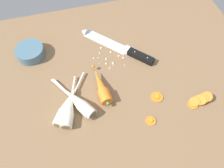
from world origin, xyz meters
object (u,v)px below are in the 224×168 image
object	(u,v)px
parsnip_back	(69,109)
carrot_slice_stray_mid	(151,121)
parsnip_mid_right	(67,106)
prep_bowl	(30,52)
carrot_slice_stray_near	(157,97)
chefs_knife	(114,45)
whole_carrot	(102,87)
parsnip_mid_left	(78,101)
carrot_slice_stack	(200,100)
parsnip_front	(78,102)

from	to	relation	value
parsnip_back	carrot_slice_stray_mid	distance (cm)	27.71
parsnip_mid_right	carrot_slice_stray_mid	size ratio (longest dim) A/B	5.89
carrot_slice_stray_mid	prep_bowl	size ratio (longest dim) A/B	0.31
carrot_slice_stray_near	carrot_slice_stray_mid	bearing A→B (deg)	-123.65
chefs_knife	parsnip_mid_right	world-z (taller)	parsnip_mid_right
whole_carrot	parsnip_mid_left	xyz separation A→B (cm)	(-9.32, -3.44, -0.12)
parsnip_mid_left	prep_bowl	distance (cm)	30.24
chefs_knife	prep_bowl	xyz separation A→B (cm)	(-33.60, 3.85, 1.50)
carrot_slice_stray_mid	carrot_slice_stray_near	bearing A→B (deg)	56.35
parsnip_mid_right	whole_carrot	bearing A→B (deg)	18.32
carrot_slice_stack	parsnip_mid_left	bearing A→B (deg)	166.22
carrot_slice_stack	prep_bowl	xyz separation A→B (cm)	(-55.42, 36.85, 1.18)
parsnip_front	prep_bowl	size ratio (longest dim) A/B	1.77
parsnip_mid_left	carrot_slice_stray_near	distance (cm)	28.03
chefs_knife	carrot_slice_stray_mid	world-z (taller)	chefs_knife
carrot_slice_stack	carrot_slice_stray_near	world-z (taller)	carrot_slice_stack
parsnip_back	prep_bowl	xyz separation A→B (cm)	(-10.84, 28.81, 0.17)
parsnip_mid_right	prep_bowl	size ratio (longest dim) A/B	1.85
parsnip_front	parsnip_mid_right	bearing A→B (deg)	-172.38
whole_carrot	carrot_slice_stack	bearing A→B (deg)	-22.98
parsnip_mid_left	carrot_slice_stack	size ratio (longest dim) A/B	2.07
parsnip_back	carrot_slice_stack	bearing A→B (deg)	-10.22
chefs_knife	parsnip_front	world-z (taller)	parsnip_front
parsnip_front	parsnip_mid_left	bearing A→B (deg)	122.98
parsnip_mid_left	parsnip_mid_right	xyz separation A→B (cm)	(-3.77, -0.90, -0.00)
parsnip_front	parsnip_mid_left	xyz separation A→B (cm)	(-0.24, 0.36, 0.00)
parsnip_mid_right	carrot_slice_stray_near	world-z (taller)	parsnip_mid_right
whole_carrot	prep_bowl	bearing A→B (deg)	135.20
parsnip_front	prep_bowl	bearing A→B (deg)	117.95
parsnip_mid_right	chefs_knife	bearing A→B (deg)	45.66
parsnip_front	parsnip_mid_right	distance (cm)	4.04
parsnip_front	carrot_slice_stray_near	distance (cm)	27.74
carrot_slice_stray_near	carrot_slice_stray_mid	world-z (taller)	same
parsnip_mid_right	carrot_slice_stack	distance (cm)	46.00
prep_bowl	parsnip_mid_right	bearing A→B (deg)	-69.43
chefs_knife	parsnip_front	distance (cm)	30.19
chefs_knife	prep_bowl	bearing A→B (deg)	173.46
whole_carrot	carrot_slice_stack	distance (cm)	34.74
carrot_slice_stack	chefs_knife	bearing A→B (deg)	123.48
parsnip_mid_left	prep_bowl	size ratio (longest dim) A/B	1.71
chefs_knife	parsnip_front	bearing A→B (deg)	-129.60
whole_carrot	carrot_slice_stack	size ratio (longest dim) A/B	1.97
chefs_knife	whole_carrot	distance (cm)	21.97
parsnip_front	parsnip_mid_right	xyz separation A→B (cm)	(-4.01, -0.54, -0.00)
parsnip_back	carrot_slice_stray_mid	xyz separation A→B (cm)	(25.57, -10.54, -1.62)
chefs_knife	parsnip_mid_left	distance (cm)	30.06
chefs_knife	parsnip_mid_right	size ratio (longest dim) A/B	1.36
carrot_slice_stray_near	prep_bowl	xyz separation A→B (cm)	(-41.74, 31.36, 1.79)
parsnip_mid_left	parsnip_back	world-z (taller)	same
parsnip_mid_right	carrot_slice_stray_near	size ratio (longest dim) A/B	4.72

